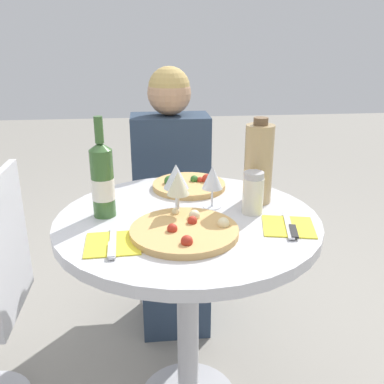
% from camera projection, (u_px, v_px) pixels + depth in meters
% --- Properties ---
extents(dining_table, '(0.83, 0.83, 0.76)m').
position_uv_depth(dining_table, '(188.00, 255.00, 1.40)').
color(dining_table, '#B2B2B7').
rests_on(dining_table, ground_plane).
extents(chair_behind_diner, '(0.37, 0.37, 0.90)m').
position_uv_depth(chair_behind_diner, '(171.00, 217.00, 2.16)').
color(chair_behind_diner, silver).
rests_on(chair_behind_diner, ground_plane).
extents(seated_diner, '(0.35, 0.44, 1.18)m').
position_uv_depth(seated_diner, '(172.00, 210.00, 1.99)').
color(seated_diner, '#28384C').
rests_on(seated_diner, ground_plane).
extents(pizza_large, '(0.31, 0.31, 0.04)m').
position_uv_depth(pizza_large, '(185.00, 230.00, 1.23)').
color(pizza_large, tan).
rests_on(pizza_large, dining_table).
extents(pizza_small_far, '(0.27, 0.27, 0.05)m').
position_uv_depth(pizza_small_far, '(190.00, 185.00, 1.60)').
color(pizza_small_far, tan).
rests_on(pizza_small_far, dining_table).
extents(wine_bottle, '(0.07, 0.07, 0.32)m').
position_uv_depth(wine_bottle, '(103.00, 180.00, 1.32)').
color(wine_bottle, '#38602D').
rests_on(wine_bottle, dining_table).
extents(tall_carafe, '(0.10, 0.10, 0.29)m').
position_uv_depth(tall_carafe, '(259.00, 163.00, 1.43)').
color(tall_carafe, tan).
rests_on(tall_carafe, dining_table).
extents(sugar_shaker, '(0.07, 0.07, 0.14)m').
position_uv_depth(sugar_shaker, '(253.00, 193.00, 1.36)').
color(sugar_shaker, silver).
rests_on(sugar_shaker, dining_table).
extents(wine_glass_back_right, '(0.07, 0.07, 0.14)m').
position_uv_depth(wine_glass_back_right, '(212.00, 178.00, 1.39)').
color(wine_glass_back_right, silver).
rests_on(wine_glass_back_right, dining_table).
extents(wine_glass_front_left, '(0.07, 0.07, 0.15)m').
position_uv_depth(wine_glass_front_left, '(178.00, 184.00, 1.30)').
color(wine_glass_front_left, silver).
rests_on(wine_glass_front_left, dining_table).
extents(wine_glass_back_left, '(0.08, 0.08, 0.15)m').
position_uv_depth(wine_glass_back_left, '(176.00, 177.00, 1.38)').
color(wine_glass_back_left, silver).
rests_on(wine_glass_back_left, dining_table).
extents(place_setting_left, '(0.16, 0.19, 0.01)m').
position_uv_depth(place_setting_left, '(113.00, 244.00, 1.17)').
color(place_setting_left, yellow).
rests_on(place_setting_left, dining_table).
extents(place_setting_right, '(0.18, 0.19, 0.01)m').
position_uv_depth(place_setting_right, '(289.00, 227.00, 1.27)').
color(place_setting_right, yellow).
rests_on(place_setting_right, dining_table).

